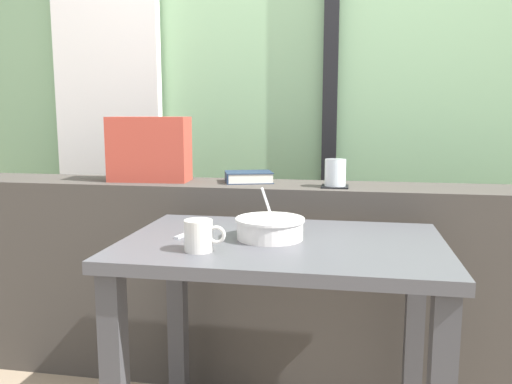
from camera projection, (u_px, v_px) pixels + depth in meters
name	position (u px, v px, depth m)	size (l,w,h in m)	color
outdoor_backdrop	(296.00, 48.00, 2.58)	(4.80, 0.08, 2.80)	#8EBC89
curtain_left_panel	(108.00, 80.00, 2.67)	(0.56, 0.06, 2.50)	white
window_divider_post	(331.00, 67.00, 2.50)	(0.07, 0.05, 2.60)	black
dark_console_ledge	(277.00, 283.00, 2.10)	(2.80, 0.30, 0.81)	#423D38
breakfast_table	(282.00, 285.00, 1.54)	(0.93, 0.62, 0.72)	#414145
coaster_square	(335.00, 186.00, 1.95)	(0.10, 0.10, 0.01)	black
juice_glass	(335.00, 174.00, 1.95)	(0.08, 0.08, 0.10)	white
closed_book	(248.00, 177.00, 2.09)	(0.22, 0.19, 0.04)	#1E2D47
throw_pillow	(149.00, 149.00, 2.11)	(0.32, 0.14, 0.26)	#B74233
soup_bowl	(270.00, 228.00, 1.53)	(0.20, 0.20, 0.16)	silver
fork_utensil	(191.00, 232.00, 1.61)	(0.02, 0.17, 0.01)	silver
ceramic_mug	(199.00, 236.00, 1.39)	(0.11, 0.08, 0.08)	silver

